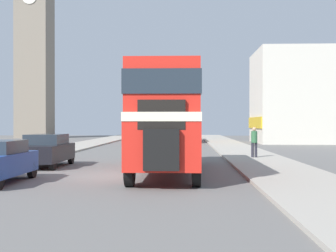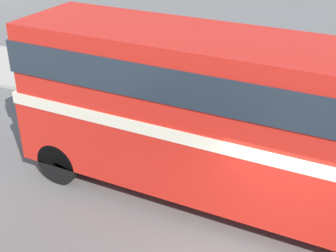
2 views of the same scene
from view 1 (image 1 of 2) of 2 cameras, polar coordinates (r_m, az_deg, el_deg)
name	(u,v)px [view 1 (image 1 of 2)]	position (r m, az deg, el deg)	size (l,w,h in m)	color
ground_plane	(115,176)	(18.57, -6.46, -6.05)	(120.00, 120.00, 0.00)	slate
sidewalk_right	(288,175)	(18.79, 14.46, -5.80)	(3.50, 120.00, 0.12)	#A8A093
double_decker_bus	(168,113)	(19.58, 0.00, 1.56)	(2.47, 10.98, 4.14)	red
bus_distant	(168,120)	(50.22, 0.04, 0.73)	(2.56, 10.48, 4.00)	red
car_parked_mid	(46,150)	(22.90, -14.66, -2.86)	(1.81, 4.18, 1.54)	black
pedestrian_walking	(254,140)	(27.15, 10.47, -1.72)	(0.35, 0.35, 1.72)	#282833
church_tower	(35,16)	(69.94, -15.95, 12.82)	(4.66, 4.66, 33.69)	gray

